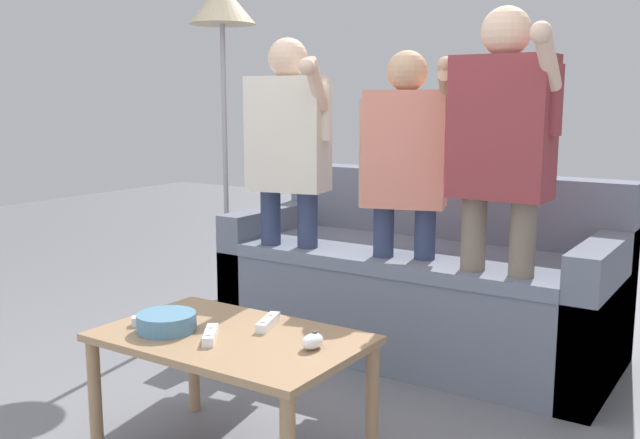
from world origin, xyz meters
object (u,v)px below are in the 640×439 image
game_remote_wand_spare (155,320)px  couch (421,286)px  snack_bowl (167,322)px  player_left (288,157)px  floor_lamp (222,25)px  player_center (405,173)px  game_remote_nunchuk (312,341)px  coffee_table (231,353)px  player_right (501,157)px  game_remote_wand_far (268,322)px  game_remote_wand_near (210,335)px

game_remote_wand_spare → couch: bearing=77.5°
snack_bowl → player_left: bearing=105.1°
couch → floor_lamp: 1.79m
floor_lamp → player_center: floor_lamp is taller
couch → game_remote_nunchuk: bearing=-78.7°
coffee_table → player_center: size_ratio=0.61×
player_right → game_remote_wand_far: 1.15m
couch → floor_lamp: (-1.22, -0.02, 1.30)m
player_left → game_remote_wand_spare: player_left is taller
coffee_table → player_right: bearing=63.6°
game_remote_nunchuk → game_remote_wand_far: (-0.25, 0.10, -0.01)m
couch → player_center: 0.65m
game_remote_wand_near → game_remote_wand_far: same height
snack_bowl → player_center: bearing=76.7°
game_remote_wand_far → game_remote_nunchuk: bearing=-21.6°
couch → floor_lamp: bearing=-179.3°
coffee_table → player_left: bearing=116.2°
floor_lamp → game_remote_wand_near: floor_lamp is taller
game_remote_nunchuk → player_left: player_left is taller
floor_lamp → game_remote_wand_far: bearing=-44.9°
player_center → game_remote_wand_far: bearing=-91.5°
game_remote_nunchuk → player_center: bearing=101.8°
floor_lamp → game_remote_wand_spare: (0.90, -1.43, -1.15)m
player_center → player_right: bearing=-6.7°
couch → game_remote_wand_far: 1.26m
coffee_table → player_right: player_right is taller
player_center → game_remote_wand_spare: 1.29m
game_remote_wand_spare → player_left: bearing=101.2°
game_remote_wand_spare → snack_bowl: bearing=-18.5°
couch → player_left: player_left is taller
player_left → game_remote_wand_far: bearing=-58.1°
player_left → player_right: (1.03, 0.02, 0.05)m
player_left → game_remote_wand_spare: size_ratio=10.92×
couch → game_remote_wand_spare: (-0.32, -1.44, 0.15)m
couch → snack_bowl: (-0.23, -1.47, 0.17)m
game_remote_nunchuk → player_left: size_ratio=0.06×
coffee_table → player_center: bearing=86.1°
floor_lamp → player_left: (0.69, -0.34, -0.67)m
coffee_table → snack_bowl: bearing=-157.7°
coffee_table → game_remote_wand_far: (0.05, 0.14, 0.08)m
coffee_table → game_remote_wand_near: (-0.02, -0.07, 0.08)m
player_right → game_remote_wand_spare: player_right is taller
couch → game_remote_wand_near: couch is taller
floor_lamp → game_remote_wand_near: bearing=-51.0°
coffee_table → game_remote_wand_near: game_remote_wand_near is taller
coffee_table → game_remote_wand_far: bearing=70.0°
couch → game_remote_wand_near: bearing=-92.0°
game_remote_wand_far → game_remote_wand_spare: bearing=-150.8°
player_center → game_remote_wand_far: player_center is taller
game_remote_wand_near → game_remote_wand_far: 0.22m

